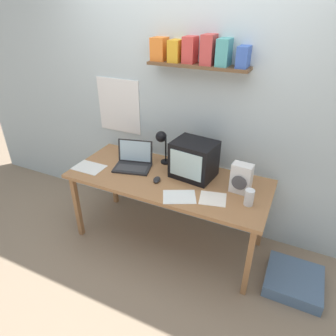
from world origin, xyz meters
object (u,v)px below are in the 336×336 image
(desk_lamp, at_px, (162,140))
(floor_cushion, at_px, (294,281))
(crt_monitor, at_px, (194,159))
(printed_handout, at_px, (179,197))
(loose_paper_near_laptop, at_px, (89,167))
(computer_mouse, at_px, (157,180))
(space_heater, at_px, (241,178))
(laptop, at_px, (134,161))
(corner_desk, at_px, (168,183))
(juice_glass, at_px, (249,198))
(loose_paper_near_monitor, at_px, (213,199))

(desk_lamp, bearing_deg, floor_cushion, 6.60)
(crt_monitor, xyz_separation_m, floor_cushion, (1.03, -0.20, -0.85))
(printed_handout, bearing_deg, loose_paper_near_laptop, 175.43)
(loose_paper_near_laptop, bearing_deg, computer_mouse, 4.91)
(space_heater, bearing_deg, laptop, -175.43)
(laptop, bearing_deg, floor_cushion, -18.37)
(corner_desk, distance_m, space_heater, 0.67)
(desk_lamp, xyz_separation_m, juice_glass, (0.91, -0.30, -0.20))
(juice_glass, xyz_separation_m, printed_handout, (-0.53, -0.14, -0.06))
(desk_lamp, bearing_deg, juice_glass, -0.82)
(juice_glass, relative_size, floor_cushion, 0.29)
(desk_lamp, relative_size, juice_glass, 2.61)
(corner_desk, relative_size, desk_lamp, 5.20)
(laptop, relative_size, space_heater, 1.53)
(computer_mouse, relative_size, loose_paper_near_monitor, 0.46)
(corner_desk, bearing_deg, loose_paper_near_laptop, -168.26)
(corner_desk, xyz_separation_m, juice_glass, (0.75, -0.10, 0.12))
(space_heater, distance_m, loose_paper_near_laptop, 1.43)
(juice_glass, distance_m, loose_paper_near_monitor, 0.29)
(laptop, distance_m, computer_mouse, 0.36)
(laptop, height_order, computer_mouse, laptop)
(juice_glass, distance_m, floor_cushion, 0.88)
(loose_paper_near_laptop, height_order, printed_handout, same)
(desk_lamp, xyz_separation_m, computer_mouse, (0.10, -0.30, -0.24))
(juice_glass, bearing_deg, loose_paper_near_monitor, -170.19)
(loose_paper_near_monitor, bearing_deg, corner_desk, 162.87)
(computer_mouse, relative_size, floor_cushion, 0.25)
(laptop, distance_m, juice_glass, 1.15)
(loose_paper_near_monitor, distance_m, printed_handout, 0.27)
(laptop, relative_size, loose_paper_near_monitor, 1.57)
(desk_lamp, bearing_deg, crt_monitor, 6.44)
(juice_glass, height_order, space_heater, space_heater)
(laptop, bearing_deg, loose_paper_near_laptop, -165.27)
(juice_glass, bearing_deg, floor_cushion, 4.36)
(crt_monitor, relative_size, juice_glass, 3.01)
(crt_monitor, distance_m, juice_glass, 0.61)
(laptop, distance_m, printed_handout, 0.68)
(laptop, height_order, space_heater, space_heater)
(loose_paper_near_monitor, bearing_deg, crt_monitor, 135.09)
(juice_glass, bearing_deg, corner_desk, 172.53)
(crt_monitor, bearing_deg, desk_lamp, 176.00)
(corner_desk, height_order, laptop, laptop)
(laptop, xyz_separation_m, desk_lamp, (0.23, 0.15, 0.20))
(computer_mouse, bearing_deg, crt_monitor, 42.17)
(space_heater, distance_m, loose_paper_near_monitor, 0.29)
(corner_desk, relative_size, loose_paper_near_monitor, 7.24)
(corner_desk, xyz_separation_m, laptop, (-0.39, 0.05, 0.12))
(desk_lamp, height_order, printed_handout, desk_lamp)
(loose_paper_near_laptop, bearing_deg, desk_lamp, 30.78)
(corner_desk, height_order, printed_handout, printed_handout)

